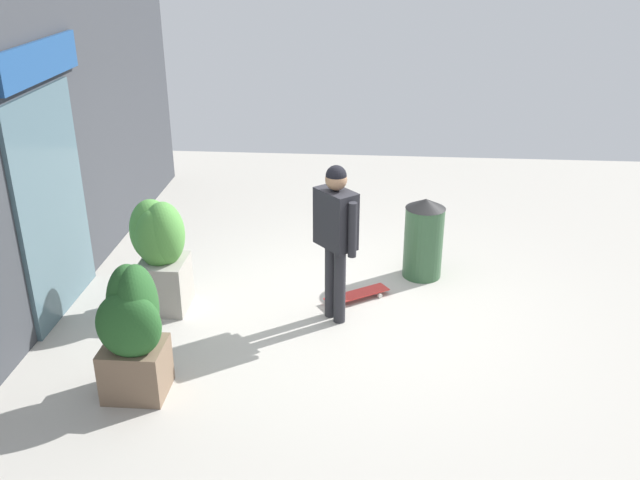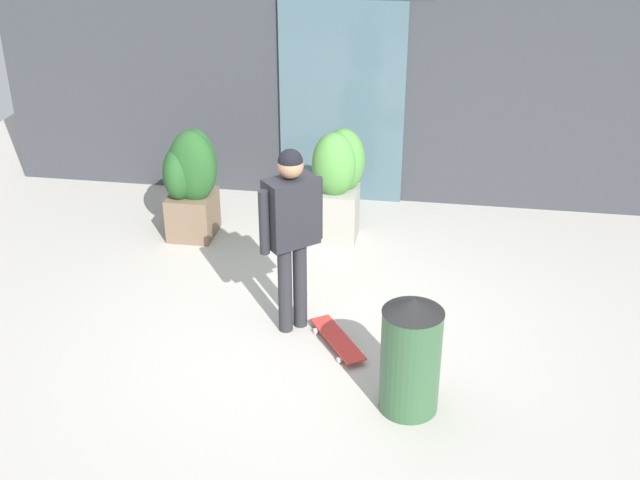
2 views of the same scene
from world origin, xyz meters
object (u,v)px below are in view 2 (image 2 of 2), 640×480
planter_box_left (336,177)px  planter_box_right (191,179)px  skateboarder (291,221)px  skateboard (337,339)px  trash_bin (411,354)px

planter_box_left → planter_box_right: planter_box_right is taller
skateboarder → skateboard: 1.16m
planter_box_left → planter_box_right: 1.63m
planter_box_left → planter_box_right: (-1.61, -0.23, -0.04)m
skateboard → planter_box_left: size_ratio=0.60×
trash_bin → planter_box_right: bearing=133.7°
planter_box_left → planter_box_right: bearing=-172.0°
trash_bin → skateboarder: bearing=138.2°
skateboarder → planter_box_left: bearing=135.0°
skateboard → planter_box_left: (-0.33, 2.20, 0.68)m
skateboard → trash_bin: trash_bin is taller
planter_box_right → trash_bin: size_ratio=1.26×
skateboard → trash_bin: (0.69, -0.79, 0.45)m
skateboarder → planter_box_left: size_ratio=1.39×
planter_box_left → skateboarder: bearing=-93.5°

